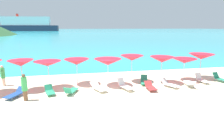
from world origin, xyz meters
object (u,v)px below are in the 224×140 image
umbrella_3 (48,64)px  lounge_chair_12 (15,94)px  lounge_chair_0 (144,81)px  lounge_chair_5 (99,87)px  lounge_chair_7 (71,90)px  lounge_chair_4 (221,78)px  umbrella_8 (184,61)px  beachgoer_0 (24,87)px  cruise_ship (26,25)px  lounge_chair_2 (50,91)px  lounge_chair_8 (150,87)px  umbrella_2 (21,63)px  umbrella_7 (162,60)px  lounge_chair_11 (202,79)px  umbrella_5 (108,62)px  lounge_chair_10 (125,85)px  lounge_chair_1 (190,83)px  umbrella_6 (132,58)px  umbrella_9 (201,57)px  beachgoer_1 (3,75)px  umbrella_4 (77,62)px

umbrella_3 → lounge_chair_12: size_ratio=1.36×
umbrella_3 → lounge_chair_0: bearing=-2.3°
lounge_chair_5 → lounge_chair_0: bearing=-11.5°
lounge_chair_7 → lounge_chair_4: bearing=-154.5°
umbrella_8 → beachgoer_0: 12.97m
beachgoer_0 → cruise_ship: size_ratio=0.03×
lounge_chair_7 → beachgoer_0: bearing=36.5°
lounge_chair_4 → lounge_chair_2: bearing=169.6°
lounge_chair_0 → lounge_chair_7: bearing=-149.7°
lounge_chair_8 → beachgoer_0: 8.87m
umbrella_2 → lounge_chair_12: bearing=-97.5°
lounge_chair_4 → cruise_ship: cruise_ship is taller
umbrella_7 → umbrella_2: bearing=178.7°
lounge_chair_11 → beachgoer_0: 14.10m
umbrella_5 → lounge_chair_7: bearing=-154.0°
lounge_chair_10 → beachgoer_0: 7.04m
lounge_chair_0 → lounge_chair_10: (-2.00, -1.12, 0.07)m
lounge_chair_12 → cruise_ship: 222.97m
umbrella_5 → lounge_chair_7: 3.70m
lounge_chair_1 → umbrella_3: bearing=7.6°
umbrella_3 → lounge_chair_11: umbrella_3 is taller
lounge_chair_11 → cruise_ship: 225.99m
umbrella_2 → lounge_chair_1: (12.91, -1.65, -1.80)m
lounge_chair_10 → lounge_chair_11: lounge_chair_10 is taller
lounge_chair_7 → beachgoer_0: 3.06m
umbrella_6 → umbrella_5: bearing=-162.0°
umbrella_3 → lounge_chair_2: (0.19, -1.42, -1.73)m
umbrella_6 → lounge_chair_10: (-1.11, -1.94, -1.79)m
lounge_chair_2 → lounge_chair_5: lounge_chair_2 is taller
umbrella_6 → lounge_chair_8: bearing=-72.3°
umbrella_3 → cruise_ship: size_ratio=0.03×
lounge_chair_0 → umbrella_8: bearing=22.2°
umbrella_2 → lounge_chair_11: 14.80m
umbrella_9 → lounge_chair_12: size_ratio=1.43×
umbrella_8 → lounge_chair_5: size_ratio=1.28×
beachgoer_1 → cruise_ship: cruise_ship is taller
lounge_chair_0 → lounge_chair_10: size_ratio=1.03×
umbrella_7 → lounge_chair_5: size_ratio=1.32×
beachgoer_0 → umbrella_7: bearing=55.5°
lounge_chair_7 → lounge_chair_12: (-3.75, 0.08, -0.01)m
umbrella_8 → lounge_chair_2: umbrella_8 is taller
lounge_chair_2 → lounge_chair_8: lounge_chair_2 is taller
umbrella_3 → beachgoer_1: 4.12m
umbrella_8 → lounge_chair_1: umbrella_8 is taller
lounge_chair_10 → beachgoer_1: bearing=143.1°
lounge_chair_12 → beachgoer_1: size_ratio=0.95×
umbrella_4 → lounge_chair_12: (-4.25, -2.22, -1.66)m
lounge_chair_7 → lounge_chair_11: 11.14m
umbrella_4 → lounge_chair_11: 10.85m
umbrella_9 → lounge_chair_2: 13.43m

